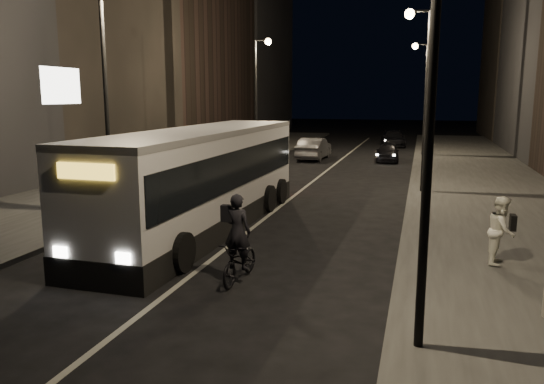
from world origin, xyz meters
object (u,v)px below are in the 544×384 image
Objects in this scene: pedestrian_woman at (501,230)px; car_mid at (314,149)px; streetlight_left_far at (259,83)px; streetlight_left_near at (111,71)px; streetlight_right_near at (417,42)px; car_far at (393,138)px; city_bus at (203,175)px; streetlight_right_mid at (421,76)px; cyclist_on_bicycle at (239,252)px; streetlight_right_far at (422,84)px; car_near at (388,152)px.

car_mid is at bearing 35.16° from pedestrian_woman.
streetlight_left_far is at bearing 32.95° from car_mid.
streetlight_left_near and streetlight_left_far have the same top height.
streetlight_right_near reaches higher than car_far.
streetlight_right_mid is at bearing 52.25° from city_bus.
pedestrian_woman is (2.27, -10.60, -4.30)m from streetlight_right_mid.
cyclist_on_bicycle is at bearing 146.37° from streetlight_right_near.
pedestrian_woman is at bearing -11.39° from streetlight_left_near.
streetlight_right_near and streetlight_right_far have the same top height.
car_near is (4.84, 21.06, -1.22)m from city_bus.
streetlight_right_mid and streetlight_right_far have the same top height.
cyclist_on_bicycle is at bearing 98.68° from car_mid.
streetlight_left_near reaches higher than pedestrian_woman.
pedestrian_woman is 24.62m from car_mid.
streetlight_right_near is at bearing 105.87° from car_mid.
streetlight_right_mid reaches higher than cyclist_on_bicycle.
streetlight_right_mid is 1.69× the size of car_far.
streetlight_right_far is at bearing 75.34° from city_bus.
streetlight_right_mid is at bearing -43.16° from streetlight_left_far.
car_far is (4.92, 11.95, -0.08)m from car_mid.
car_far is at bearing 95.53° from streetlight_right_mid.
streetlight_right_far is 29.97m from cyclist_on_bicycle.
city_bus is (3.73, -0.61, -3.51)m from streetlight_left_near.
car_mid is (-9.51, 22.70, -0.28)m from pedestrian_woman.
streetlight_right_near is 32.00m from streetlight_right_far.
streetlight_right_mid is 14.83m from car_mid.
pedestrian_woman is (2.27, 5.40, -4.30)m from streetlight_right_near.
pedestrian_woman reaches higher than car_mid.
car_mid is 0.98× the size of car_far.
streetlight_right_near is at bearing 169.63° from pedestrian_woman.
car_near is at bearing 15.90° from streetlight_left_far.
city_bus reaches higher than car_near.
car_far is (4.60, 32.66, -1.16)m from city_bus.
cyclist_on_bicycle is 0.59× the size of car_near.
streetlight_left_near is at bearing -115.99° from car_near.
pedestrian_woman is 34.96m from car_far.
streetlight_right_far is 1.00× the size of streetlight_left_far.
streetlight_right_far reaches higher than car_near.
streetlight_right_mid is at bearing -90.00° from streetlight_right_far.
cyclist_on_bicycle is 6.85m from pedestrian_woman.
car_mid is at bearing 80.34° from streetlight_left_near.
cyclist_on_bicycle is at bearing -100.18° from car_far.
city_bus is 9.45m from pedestrian_woman.
streetlight_left_near is 9.71m from cyclist_on_bicycle.
cyclist_on_bicycle is at bearing -106.69° from streetlight_right_mid.
streetlight_right_near is 28.10m from streetlight_left_far.
streetlight_right_far is 1.72× the size of car_mid.
car_near is at bearing -174.77° from car_mid.
streetlight_right_mid and streetlight_left_far have the same top height.
car_near is at bearing 99.54° from streetlight_right_mid.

